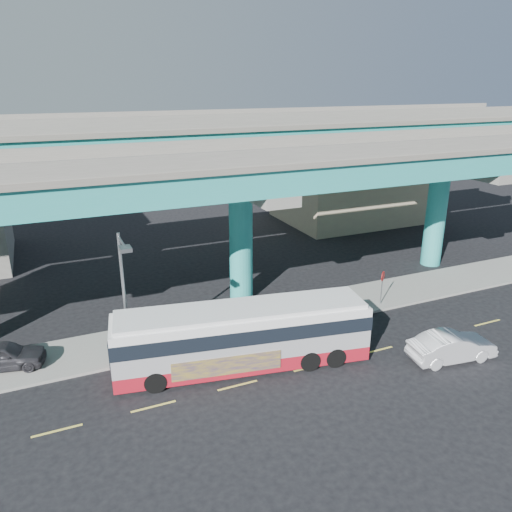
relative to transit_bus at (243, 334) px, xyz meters
name	(u,v)px	position (x,y,z in m)	size (l,w,h in m)	color
ground	(308,364)	(3.10, -1.21, -1.77)	(120.00, 120.00, 0.00)	black
sidewalk	(263,318)	(3.10, 4.29, -1.70)	(70.00, 4.00, 0.15)	gray
lane_markings	(311,367)	(3.10, -1.51, -1.77)	(58.00, 0.12, 0.01)	#D8C64C
viaduct	(239,159)	(3.10, 7.90, 7.37)	(52.00, 12.40, 11.70)	teal
building_beige	(353,185)	(21.10, 21.77, 1.73)	(14.00, 10.23, 7.00)	tan
transit_bus	(243,334)	(0.00, 0.00, 0.00)	(12.87, 4.80, 3.24)	maroon
sedan	(452,347)	(10.03, -3.75, -1.03)	(4.69, 2.16, 1.49)	#BBBCC1
parked_car	(2,356)	(-11.01, 4.39, -0.94)	(4.24, 2.41, 1.36)	#2F2E33
street_lamp	(124,282)	(-5.13, 2.26, 2.80)	(0.50, 2.24, 6.71)	gray
stop_sign	(383,281)	(10.70, 2.97, -0.04)	(0.57, 0.42, 2.24)	gray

